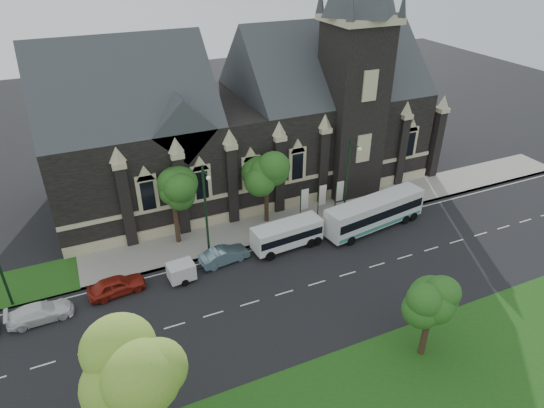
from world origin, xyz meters
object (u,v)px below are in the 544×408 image
banner_flag_center (321,197)px  banner_flag_left (303,201)px  sedan (224,255)px  car_far_red (117,285)px  tree_park_near (149,363)px  tree_walk_right (267,168)px  car_far_white (40,312)px  box_trailer (181,271)px  street_lamp_mid (206,208)px  tour_coach (375,212)px  banner_flag_right (338,193)px  tree_park_east (432,300)px  tree_walk_left (174,187)px  street_lamp_near (348,178)px  shuttle_bus (287,234)px

banner_flag_center → banner_flag_left: bearing=180.0°
sedan → car_far_red: 9.26m
tree_park_near → tree_walk_right: size_ratio=1.10×
tree_park_near → car_far_white: 15.93m
box_trailer → car_far_white: box_trailer is taller
street_lamp_mid → tour_coach: (16.19, -1.85, -3.38)m
banner_flag_right → box_trailer: banner_flag_right is taller
tree_walk_right → tree_park_east: bearing=-81.6°
street_lamp_mid → tree_walk_left: bearing=116.5°
street_lamp_mid → car_far_red: size_ratio=2.00×
tree_park_east → banner_flag_left: size_ratio=1.57×
tour_coach → box_trailer: (-19.31, -0.30, -0.79)m
tree_park_east → tour_coach: 16.03m
tree_park_east → car_far_red: 23.98m
car_far_white → street_lamp_near: bearing=-87.2°
street_lamp_near → banner_flag_left: size_ratio=2.25×
tree_walk_left → shuttle_bus: 10.97m
street_lamp_near → shuttle_bus: 8.03m
tree_park_east → shuttle_bus: size_ratio=0.94×
banner_flag_left → car_far_white: size_ratio=0.86×
street_lamp_near → shuttle_bus: bearing=-168.7°
tree_park_east → street_lamp_mid: (-10.18, 16.42, 0.49)m
shuttle_bus → banner_flag_center: bearing=27.9°
tour_coach → shuttle_bus: tour_coach is taller
tree_park_east → box_trailer: (-13.29, 14.27, -3.68)m
banner_flag_left → sedan: 9.96m
banner_flag_center → street_lamp_near: bearing=-48.1°
street_lamp_mid → banner_flag_right: (14.29, 1.91, -2.73)m
street_lamp_mid → tour_coach: bearing=-6.5°
street_lamp_near → banner_flag_right: size_ratio=2.25×
banner_flag_center → car_far_white: 26.64m
tree_park_near → car_far_red: bearing=92.0°
tree_walk_right → banner_flag_left: size_ratio=1.95×
street_lamp_near → banner_flag_right: (0.29, 1.91, -2.73)m
box_trailer → sedan: bearing=9.4°
box_trailer → tree_park_near: bearing=-112.7°
shuttle_bus → tree_park_east: bearing=-82.0°
tree_walk_left → banner_flag_left: tree_walk_left is taller
tree_walk_right → tree_walk_left: bearing=-179.9°
tree_walk_right → car_far_red: size_ratio=1.73×
tree_park_near → banner_flag_left: bearing=44.5°
banner_flag_center → tree_walk_left: bearing=173.1°
shuttle_bus → sedan: size_ratio=1.53×
tree_walk_right → street_lamp_mid: street_lamp_mid is taller
tree_park_near → banner_flag_right: bearing=38.9°
banner_flag_left → car_far_red: size_ratio=0.89×
tree_park_near → sedan: 18.01m
tree_walk_right → street_lamp_mid: size_ratio=0.87×
tree_park_near → tree_park_east: tree_park_near is taller
tree_park_near → tree_walk_right: 24.58m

